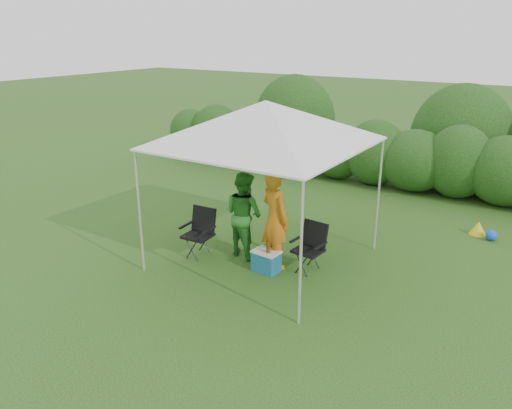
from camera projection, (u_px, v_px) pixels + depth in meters
The scene contains 10 objects.
ground at pixel (249, 270), 8.59m from camera, with size 70.00×70.00×0.00m, color #325C1D.
hedge at pixel (379, 154), 13.02m from camera, with size 14.12×1.53×1.80m.
canopy at pixel (265, 123), 8.17m from camera, with size 3.10×3.10×2.83m.
chair_right at pixel (311, 244), 8.46m from camera, with size 0.55×0.51×0.84m.
chair_left at pixel (200, 229), 9.03m from camera, with size 0.57×0.52×0.87m.
man at pixel (275, 219), 8.45m from camera, with size 0.63×0.42×1.74m, color #C96C16.
woman at pixel (244, 214), 8.92m from camera, with size 0.76×0.59×1.57m, color #297827.
cooler at pixel (266, 261), 8.47m from camera, with size 0.48×0.37×0.38m.
bottle at pixel (268, 245), 8.30m from camera, with size 0.07×0.07×0.27m, color #592D0C.
lawn_toy at pixel (482, 230), 9.95m from camera, with size 0.55×0.46×0.28m.
Camera 1 is at (4.29, -6.43, 3.91)m, focal length 35.00 mm.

